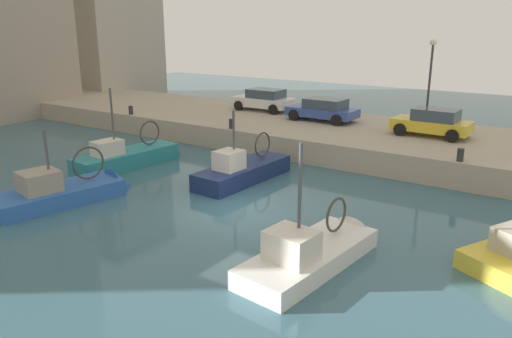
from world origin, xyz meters
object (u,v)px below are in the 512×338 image
fishing_boat_blue (69,197)px  parked_car_blue (323,109)px  parked_car_white (264,100)px  mooring_bollard_north (131,110)px  fishing_boat_navy (247,177)px  parked_car_yellow (433,122)px  fishing_boat_white (316,258)px  fishing_boat_teal (132,163)px  mooring_bollard_mid (231,124)px  quay_streetlamp (431,69)px  mooring_bollard_south (460,155)px

fishing_boat_blue → parked_car_blue: fishing_boat_blue is taller
parked_car_white → mooring_bollard_north: parked_car_white is taller
fishing_boat_navy → parked_car_blue: size_ratio=1.45×
parked_car_yellow → parked_car_blue: size_ratio=0.93×
fishing_boat_white → fishing_boat_teal: bearing=71.5°
parked_car_white → mooring_bollard_mid: bearing=-163.6°
fishing_boat_navy → parked_car_white: fishing_boat_navy is taller
parked_car_yellow → fishing_boat_teal: bearing=128.9°
mooring_bollard_north → quay_streetlamp: quay_streetlamp is taller
mooring_bollard_mid → parked_car_yellow: bearing=-66.1°
parked_car_yellow → parked_car_white: size_ratio=0.97×
fishing_boat_navy → fishing_boat_blue: size_ratio=1.03×
mooring_bollard_south → mooring_bollard_mid: same height
fishing_boat_blue → parked_car_white: size_ratio=1.46×
fishing_boat_navy → mooring_bollard_north: 12.55m
mooring_bollard_north → fishing_boat_teal: bearing=-132.7°
quay_streetlamp → mooring_bollard_mid: bearing=122.3°
fishing_boat_blue → parked_car_yellow: (14.51, -10.14, 1.80)m
fishing_boat_white → parked_car_blue: size_ratio=1.42×
parked_car_yellow → mooring_bollard_north: (-4.28, 17.66, -0.45)m
fishing_boat_blue → fishing_boat_teal: fishing_boat_teal is taller
mooring_bollard_south → quay_streetlamp: 7.08m
fishing_boat_white → quay_streetlamp: bearing=4.6°
fishing_boat_teal → parked_car_white: size_ratio=1.57×
fishing_boat_navy → parked_car_blue: (8.88, 0.70, 1.78)m
mooring_bollard_south → fishing_boat_teal: bearing=110.5°
fishing_boat_teal → quay_streetlamp: (10.97, -11.20, 4.35)m
parked_car_yellow → mooring_bollard_south: size_ratio=7.06×
parked_car_blue → mooring_bollard_north: (-4.91, 11.13, -0.41)m
fishing_boat_blue → mooring_bollard_north: size_ratio=10.65×
fishing_boat_navy → quay_streetlamp: quay_streetlamp is taller
fishing_boat_navy → parked_car_white: bearing=29.3°
fishing_boat_white → mooring_bollard_north: 20.52m
parked_car_blue → quay_streetlamp: bearing=-82.7°
parked_car_yellow → mooring_bollard_north: parked_car_yellow is taller
fishing_boat_teal → fishing_boat_navy: bearing=-77.5°
fishing_boat_blue → fishing_boat_teal: bearing=19.8°
parked_car_blue → fishing_boat_blue: bearing=166.6°
fishing_boat_teal → parked_car_yellow: (9.60, -11.91, 1.82)m
mooring_bollard_mid → quay_streetlamp: bearing=-57.7°
fishing_boat_blue → mooring_bollard_north: fishing_boat_blue is taller
mooring_bollard_north → quay_streetlamp: 18.11m
fishing_boat_blue → quay_streetlamp: size_ratio=1.21×
fishing_boat_blue → mooring_bollard_south: bearing=-50.6°
fishing_boat_blue → parked_car_white: (16.24, 1.30, 1.81)m
parked_car_yellow → parked_car_blue: 6.56m
fishing_boat_blue → mooring_bollard_south: size_ratio=10.65×
fishing_boat_white → mooring_bollard_north: size_ratio=10.81×
parked_car_white → fishing_boat_white: bearing=-142.4°
parked_car_yellow → parked_car_blue: bearing=84.6°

